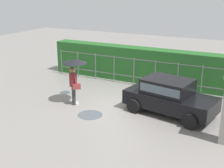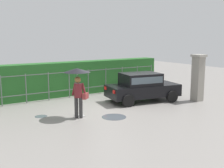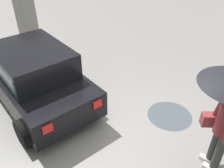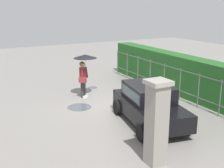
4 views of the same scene
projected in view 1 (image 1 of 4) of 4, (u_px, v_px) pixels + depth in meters
name	position (u px, v px, depth m)	size (l,w,h in m)	color
ground_plane	(115.00, 107.00, 13.12)	(40.00, 40.00, 0.00)	gray
car	(169.00, 95.00, 12.20)	(3.94, 2.39, 1.48)	black
pedestrian	(74.00, 71.00, 12.99)	(1.09, 1.09, 2.05)	#333333
fence_section	(144.00, 71.00, 15.53)	(10.68, 0.05, 1.50)	#59605B
hedge_row	(149.00, 66.00, 16.13)	(11.63, 0.90, 1.90)	#235B23
puddle_near	(90.00, 115.00, 12.27)	(1.04, 1.04, 0.00)	#4C545B
puddle_far	(65.00, 93.00, 14.85)	(0.52, 0.52, 0.00)	#4C545B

